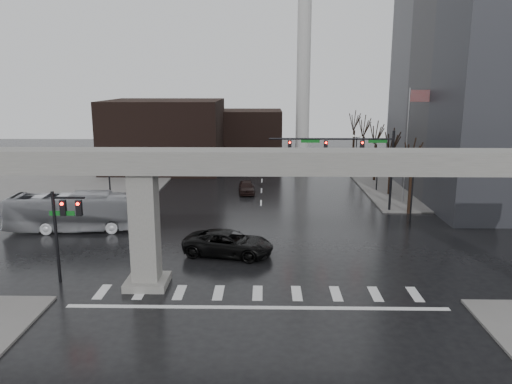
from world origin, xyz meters
TOP-DOWN VIEW (x-y plane):
  - ground at (0.00, 0.00)m, footprint 160.00×160.00m
  - sidewalk_ne at (26.00, 36.00)m, footprint 28.00×36.00m
  - sidewalk_nw at (-26.00, 36.00)m, footprint 28.00×36.00m
  - elevated_guideway at (1.26, 0.00)m, footprint 48.00×2.60m
  - building_far_left at (-14.00, 42.00)m, footprint 16.00×14.00m
  - building_far_mid at (-2.00, 52.00)m, footprint 10.00×10.00m
  - smokestack at (6.00, 46.00)m, footprint 3.60×3.60m
  - signal_mast_arm at (8.99, 18.80)m, footprint 12.12×0.43m
  - signal_left_pole at (-12.25, 0.50)m, footprint 2.30×0.30m
  - flagpole_assembly at (15.29, 22.00)m, footprint 2.06×0.12m
  - lamp_right_0 at (13.50, 14.00)m, footprint 1.22×0.32m
  - lamp_right_1 at (13.50, 28.00)m, footprint 1.22×0.32m
  - lamp_right_2 at (13.50, 42.00)m, footprint 1.22×0.32m
  - lamp_left_0 at (-13.50, 14.00)m, footprint 1.22×0.32m
  - lamp_left_1 at (-13.50, 28.00)m, footprint 1.22×0.32m
  - lamp_left_2 at (-13.50, 42.00)m, footprint 1.22×0.32m
  - tree_right_0 at (14.53, 18.02)m, footprint 1.09×1.58m
  - tree_right_1 at (14.53, 26.02)m, footprint 1.09×1.61m
  - tree_right_2 at (14.53, 34.02)m, footprint 1.10×1.63m
  - tree_right_3 at (14.53, 42.02)m, footprint 1.11×1.66m
  - tree_right_4 at (14.53, 50.02)m, footprint 1.12×1.69m
  - pickup_truck at (-2.27, 5.75)m, footprint 7.13×4.37m
  - city_bus at (-15.79, 11.81)m, footprint 12.09×3.67m
  - far_car at (-1.71, 26.48)m, footprint 2.05×4.47m

SIDE VIEW (x-z plane):
  - ground at x=0.00m, z-range 0.00..0.00m
  - sidewalk_ne at x=26.00m, z-range 0.00..0.15m
  - sidewalk_nw at x=-26.00m, z-range 0.00..0.15m
  - far_car at x=-1.71m, z-range 0.00..1.48m
  - pickup_truck at x=-2.27m, z-range 0.00..1.85m
  - city_bus at x=-15.79m, z-range 0.00..3.32m
  - tree_right_0 at x=14.53m, z-range -0.97..6.54m
  - tree_right_1 at x=14.53m, z-range -0.99..6.69m
  - tree_right_2 at x=14.53m, z-range -1.01..6.84m
  - tree_right_3 at x=14.53m, z-range -1.03..6.99m
  - tree_right_4 at x=14.53m, z-range -1.05..7.14m
  - lamp_right_0 at x=13.50m, z-range 0.92..6.03m
  - lamp_right_1 at x=13.50m, z-range 0.92..6.03m
  - lamp_right_2 at x=13.50m, z-range 0.92..6.03m
  - lamp_left_0 at x=-13.50m, z-range 0.92..6.03m
  - lamp_left_1 at x=-13.50m, z-range 0.92..6.03m
  - lamp_left_2 at x=-13.50m, z-range 0.92..6.03m
  - building_far_mid at x=-2.00m, z-range 0.00..8.00m
  - signal_left_pole at x=-12.25m, z-range 1.07..7.07m
  - building_far_left at x=-14.00m, z-range 0.00..10.00m
  - signal_mast_arm at x=8.99m, z-range 1.83..9.83m
  - elevated_guideway at x=1.26m, z-range 2.53..11.23m
  - flagpole_assembly at x=15.29m, z-range 1.53..13.53m
  - smokestack at x=6.00m, z-range -1.65..28.35m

